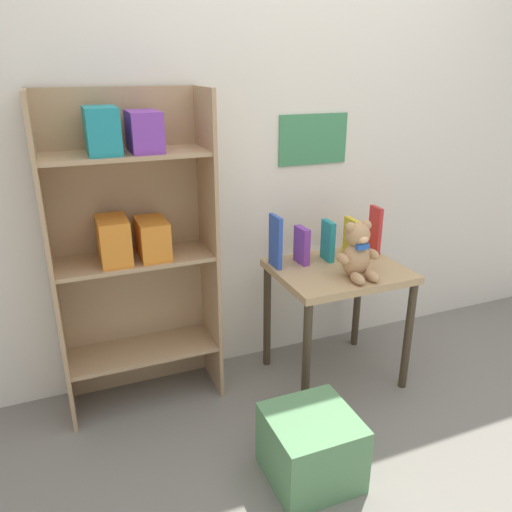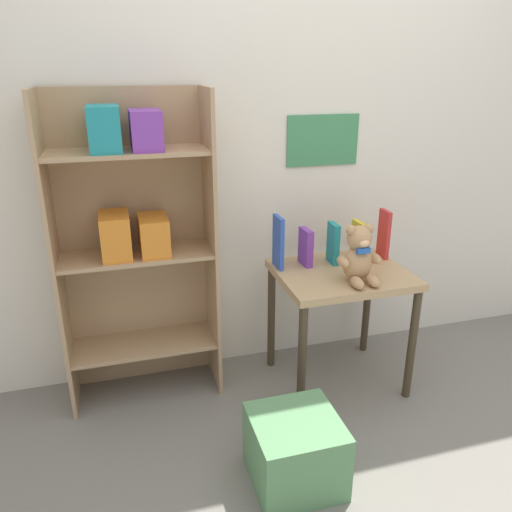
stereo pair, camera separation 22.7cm
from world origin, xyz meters
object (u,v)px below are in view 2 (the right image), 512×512
teddy_bear (359,256)px  book_standing_red (384,234)px  book_standing_blue (278,242)px  book_standing_yellow (359,241)px  book_standing_purple (306,247)px  book_standing_teal (333,243)px  bookshelf_side (134,232)px  display_table (341,288)px  storage_bin (295,451)px

teddy_bear → book_standing_red: size_ratio=1.08×
book_standing_blue → book_standing_yellow: size_ratio=1.29×
teddy_bear → book_standing_yellow: bearing=62.8°
book_standing_purple → book_standing_teal: bearing=-6.8°
bookshelf_side → teddy_bear: size_ratio=5.44×
bookshelf_side → teddy_bear: 1.04m
teddy_bear → book_standing_blue: 0.40m
book_standing_blue → book_standing_red: 0.57m
teddy_bear → book_standing_blue: size_ratio=1.04×
teddy_bear → book_standing_red: bearing=42.9°
teddy_bear → book_standing_purple: teddy_bear is taller
book_standing_blue → book_standing_yellow: (0.42, -0.02, -0.03)m
teddy_bear → book_standing_red: (0.27, 0.25, 0.00)m
bookshelf_side → book_standing_yellow: (1.10, -0.11, -0.11)m
display_table → bookshelf_side: bearing=166.8°
book_standing_purple → book_standing_blue: bearing=175.2°
bookshelf_side → display_table: size_ratio=2.34×
bookshelf_side → book_standing_purple: bookshelf_side is taller
teddy_bear → storage_bin: teddy_bear is taller
book_standing_teal → book_standing_red: book_standing_red is taller
bookshelf_side → book_standing_purple: (0.81, -0.10, -0.12)m
display_table → teddy_bear: 0.25m
book_standing_yellow → book_standing_purple: bearing=176.9°
display_table → book_standing_yellow: (0.14, 0.12, 0.19)m
book_standing_purple → book_standing_teal: size_ratio=0.90×
book_standing_purple → book_standing_red: (0.42, -0.01, 0.03)m
display_table → book_standing_red: 0.38m
book_standing_blue → storage_bin: size_ratio=0.77×
storage_bin → book_standing_purple: bearing=67.1°
display_table → storage_bin: display_table is taller
book_standing_teal → teddy_bear: bearing=-83.3°
book_standing_teal → book_standing_yellow: 0.14m
book_standing_blue → book_standing_teal: (0.28, -0.02, -0.03)m
teddy_bear → display_table: bearing=97.8°
book_standing_yellow → storage_bin: 1.08m
book_standing_purple → book_standing_red: book_standing_red is taller
display_table → book_standing_yellow: size_ratio=3.12×
display_table → book_standing_teal: bearing=90.0°
book_standing_blue → bookshelf_side: bearing=171.2°
book_standing_purple → storage_bin: 0.96m
bookshelf_side → book_standing_blue: bookshelf_side is taller
book_standing_red → storage_bin: (-0.73, -0.71, -0.60)m
teddy_bear → book_standing_red: 0.36m
book_standing_blue → storage_bin: (-0.16, -0.72, -0.61)m
teddy_bear → bookshelf_side: bearing=160.2°
book_standing_purple → storage_bin: (-0.30, -0.71, -0.57)m
book_standing_yellow → book_standing_red: bearing=1.4°
bookshelf_side → book_standing_red: (1.24, -0.10, -0.09)m
book_standing_yellow → book_standing_teal: bearing=178.8°
display_table → book_standing_purple: book_standing_purple is taller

